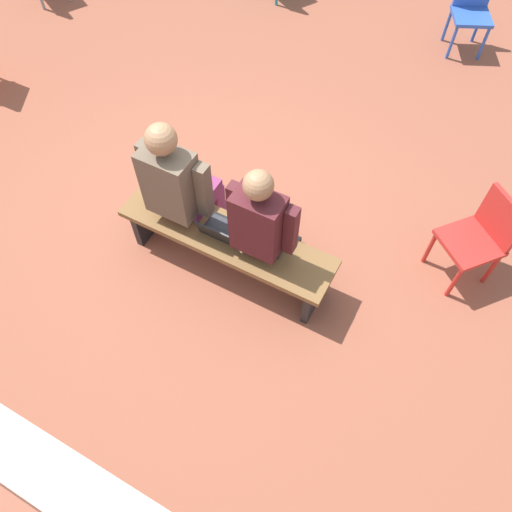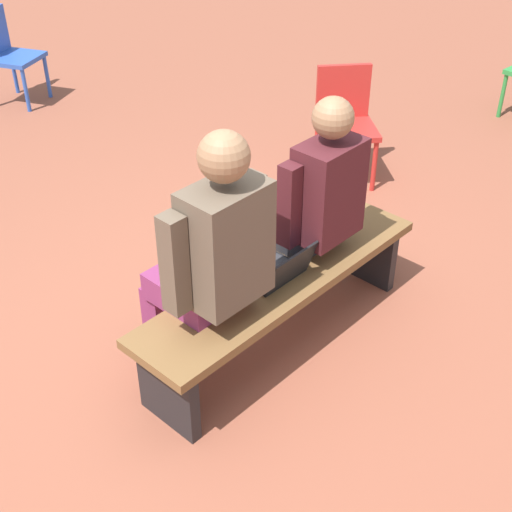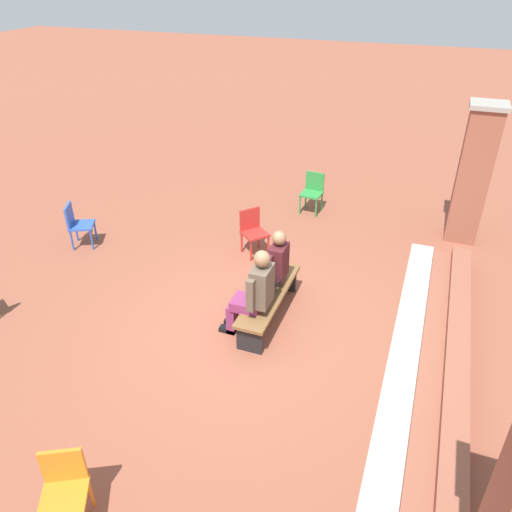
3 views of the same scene
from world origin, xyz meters
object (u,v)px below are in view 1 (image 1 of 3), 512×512
at_px(person_adult, 181,184).
at_px(bench, 227,242).
at_px(person_student, 265,223).
at_px(laptop, 221,230).
at_px(plastic_chair_mid_courtyard, 481,235).
at_px(plastic_chair_near_bench_right, 472,7).

bearing_deg(person_adult, bench, 170.59).
relative_size(person_student, laptop, 4.18).
bearing_deg(laptop, person_student, -167.04).
bearing_deg(bench, plastic_chair_mid_courtyard, -152.32).
bearing_deg(person_student, plastic_chair_mid_courtyard, -149.53).
height_order(bench, laptop, laptop).
bearing_deg(person_student, person_adult, -0.34).
height_order(laptop, plastic_chair_near_bench_right, plastic_chair_near_bench_right).
distance_m(bench, person_adult, 0.59).
relative_size(laptop, plastic_chair_near_bench_right, 0.38).
distance_m(bench, laptop, 0.15).
relative_size(person_adult, laptop, 4.42).
bearing_deg(person_student, laptop, 12.96).
relative_size(plastic_chair_mid_courtyard, plastic_chair_near_bench_right, 1.00).
distance_m(plastic_chair_mid_courtyard, plastic_chair_near_bench_right, 3.29).
bearing_deg(plastic_chair_near_bench_right, person_adult, 72.12).
distance_m(bench, person_student, 0.48).
height_order(bench, plastic_chair_mid_courtyard, plastic_chair_mid_courtyard).
xyz_separation_m(bench, laptop, (0.04, 0.01, 0.15)).
bearing_deg(plastic_chair_mid_courtyard, plastic_chair_near_bench_right, -74.03).
bearing_deg(laptop, plastic_chair_mid_courtyard, -152.52).
bearing_deg(laptop, bench, -162.69).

